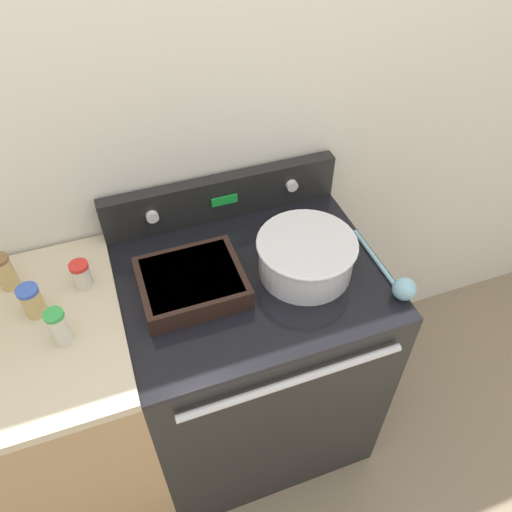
% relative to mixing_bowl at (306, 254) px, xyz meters
% --- Properties ---
extents(ground_plane, '(12.00, 12.00, 0.00)m').
position_rel_mixing_bowl_xyz_m(ground_plane, '(-0.16, -0.29, -1.02)').
color(ground_plane, gray).
extents(kitchen_wall, '(8.00, 0.05, 2.50)m').
position_rel_mixing_bowl_xyz_m(kitchen_wall, '(-0.16, 0.40, 0.23)').
color(kitchen_wall, silver).
rests_on(kitchen_wall, ground_plane).
extents(stove_range, '(0.81, 0.69, 0.95)m').
position_rel_mixing_bowl_xyz_m(stove_range, '(-0.16, 0.04, -0.54)').
color(stove_range, black).
rests_on(stove_range, ground_plane).
extents(control_panel, '(0.81, 0.07, 0.16)m').
position_rel_mixing_bowl_xyz_m(control_panel, '(-0.16, 0.34, 0.01)').
color(control_panel, black).
rests_on(control_panel, stove_range).
extents(side_counter, '(0.53, 0.66, 0.96)m').
position_rel_mixing_bowl_xyz_m(side_counter, '(-0.83, 0.04, -0.54)').
color(side_counter, tan).
rests_on(side_counter, ground_plane).
extents(mixing_bowl, '(0.31, 0.31, 0.13)m').
position_rel_mixing_bowl_xyz_m(mixing_bowl, '(0.00, 0.00, 0.00)').
color(mixing_bowl, silver).
rests_on(mixing_bowl, stove_range).
extents(casserole_dish, '(0.31, 0.26, 0.07)m').
position_rel_mixing_bowl_xyz_m(casserole_dish, '(-0.35, 0.04, -0.03)').
color(casserole_dish, black).
rests_on(casserole_dish, stove_range).
extents(ladle, '(0.07, 0.33, 0.07)m').
position_rel_mixing_bowl_xyz_m(ladle, '(0.23, -0.17, -0.04)').
color(ladle, '#7AB2C6').
rests_on(ladle, stove_range).
extents(spice_jar_red_cap, '(0.06, 0.06, 0.09)m').
position_rel_mixing_bowl_xyz_m(spice_jar_red_cap, '(-0.65, 0.16, -0.01)').
color(spice_jar_red_cap, beige).
rests_on(spice_jar_red_cap, side_counter).
extents(spice_jar_green_cap, '(0.05, 0.05, 0.11)m').
position_rel_mixing_bowl_xyz_m(spice_jar_green_cap, '(-0.73, -0.03, -0.00)').
color(spice_jar_green_cap, beige).
rests_on(spice_jar_green_cap, side_counter).
extents(spice_jar_blue_cap, '(0.06, 0.06, 0.10)m').
position_rel_mixing_bowl_xyz_m(spice_jar_blue_cap, '(-0.79, 0.10, -0.01)').
color(spice_jar_blue_cap, tan).
rests_on(spice_jar_blue_cap, side_counter).
extents(spice_jar_brown_cap, '(0.06, 0.06, 0.12)m').
position_rel_mixing_bowl_xyz_m(spice_jar_brown_cap, '(-0.86, 0.23, 0.00)').
color(spice_jar_brown_cap, tan).
rests_on(spice_jar_brown_cap, side_counter).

